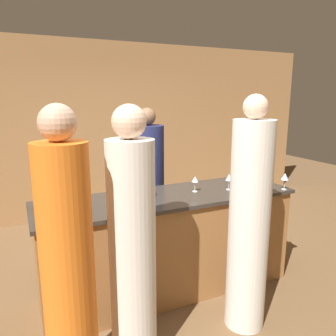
{
  "coord_description": "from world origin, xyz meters",
  "views": [
    {
      "loc": [
        -1.29,
        -2.76,
        1.95
      ],
      "look_at": [
        0.04,
        0.1,
        1.25
      ],
      "focal_mm": 35.0,
      "sensor_mm": 36.0,
      "label": 1
    }
  ],
  "objects_px": {
    "bartender": "(148,190)",
    "wine_bottle_0": "(39,195)",
    "ice_bucket": "(141,190)",
    "guest_2": "(249,224)",
    "guest_0": "(68,272)",
    "guest_1": "(132,250)"
  },
  "relations": [
    {
      "from": "guest_0",
      "to": "guest_2",
      "type": "xyz_separation_m",
      "value": [
        1.46,
        0.1,
        0.02
      ]
    },
    {
      "from": "guest_0",
      "to": "guest_2",
      "type": "distance_m",
      "value": 1.46
    },
    {
      "from": "guest_1",
      "to": "ice_bucket",
      "type": "xyz_separation_m",
      "value": [
        0.35,
        0.75,
        0.19
      ]
    },
    {
      "from": "guest_2",
      "to": "ice_bucket",
      "type": "distance_m",
      "value": 1.03
    },
    {
      "from": "bartender",
      "to": "wine_bottle_0",
      "type": "relative_size",
      "value": 6.0
    },
    {
      "from": "guest_0",
      "to": "guest_1",
      "type": "distance_m",
      "value": 0.47
    },
    {
      "from": "wine_bottle_0",
      "to": "ice_bucket",
      "type": "relative_size",
      "value": 1.77
    },
    {
      "from": "bartender",
      "to": "guest_2",
      "type": "bearing_deg",
      "value": 100.04
    },
    {
      "from": "guest_1",
      "to": "ice_bucket",
      "type": "relative_size",
      "value": 11.11
    },
    {
      "from": "bartender",
      "to": "guest_0",
      "type": "height_order",
      "value": "guest_0"
    },
    {
      "from": "guest_1",
      "to": "ice_bucket",
      "type": "height_order",
      "value": "guest_1"
    },
    {
      "from": "guest_2",
      "to": "ice_bucket",
      "type": "height_order",
      "value": "guest_2"
    },
    {
      "from": "bartender",
      "to": "ice_bucket",
      "type": "height_order",
      "value": "bartender"
    },
    {
      "from": "bartender",
      "to": "guest_1",
      "type": "distance_m",
      "value": 1.7
    },
    {
      "from": "bartender",
      "to": "guest_1",
      "type": "xyz_separation_m",
      "value": [
        -0.73,
        -1.54,
        0.06
      ]
    },
    {
      "from": "ice_bucket",
      "to": "wine_bottle_0",
      "type": "bearing_deg",
      "value": 172.34
    },
    {
      "from": "guest_0",
      "to": "wine_bottle_0",
      "type": "height_order",
      "value": "guest_0"
    },
    {
      "from": "bartender",
      "to": "guest_1",
      "type": "relative_size",
      "value": 0.96
    },
    {
      "from": "bartender",
      "to": "ice_bucket",
      "type": "bearing_deg",
      "value": 64.09
    },
    {
      "from": "guest_2",
      "to": "guest_0",
      "type": "bearing_deg",
      "value": -175.94
    },
    {
      "from": "guest_0",
      "to": "guest_1",
      "type": "bearing_deg",
      "value": 14.82
    },
    {
      "from": "wine_bottle_0",
      "to": "guest_0",
      "type": "bearing_deg",
      "value": -85.22
    }
  ]
}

